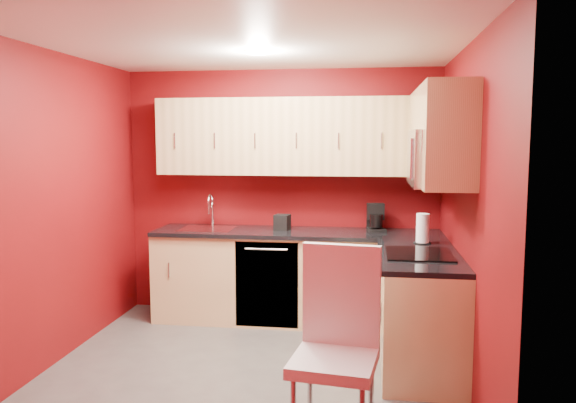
% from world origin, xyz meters
% --- Properties ---
extents(floor, '(3.20, 3.20, 0.00)m').
position_xyz_m(floor, '(0.00, 0.00, 0.00)').
color(floor, '#504E4A').
rests_on(floor, ground).
extents(ceiling, '(3.20, 3.20, 0.00)m').
position_xyz_m(ceiling, '(0.00, 0.00, 2.50)').
color(ceiling, white).
rests_on(ceiling, wall_back).
extents(wall_back, '(3.20, 0.00, 3.20)m').
position_xyz_m(wall_back, '(0.00, 1.50, 1.25)').
color(wall_back, '#65090C').
rests_on(wall_back, floor).
extents(wall_front, '(3.20, 0.00, 3.20)m').
position_xyz_m(wall_front, '(0.00, -1.50, 1.25)').
color(wall_front, '#65090C').
rests_on(wall_front, floor).
extents(wall_left, '(0.00, 3.00, 3.00)m').
position_xyz_m(wall_left, '(-1.60, 0.00, 1.25)').
color(wall_left, '#65090C').
rests_on(wall_left, floor).
extents(wall_right, '(0.00, 3.00, 3.00)m').
position_xyz_m(wall_right, '(1.60, 0.00, 1.25)').
color(wall_right, '#65090C').
rests_on(wall_right, floor).
extents(base_cabinets_back, '(2.80, 0.60, 0.87)m').
position_xyz_m(base_cabinets_back, '(0.20, 1.20, 0.43)').
color(base_cabinets_back, '#E8C484').
rests_on(base_cabinets_back, floor).
extents(base_cabinets_right, '(0.60, 1.30, 0.87)m').
position_xyz_m(base_cabinets_right, '(1.30, 0.25, 0.43)').
color(base_cabinets_right, '#E8C484').
rests_on(base_cabinets_right, floor).
extents(countertop_back, '(2.80, 0.63, 0.04)m').
position_xyz_m(countertop_back, '(0.20, 1.19, 0.89)').
color(countertop_back, black).
rests_on(countertop_back, base_cabinets_back).
extents(countertop_right, '(0.63, 1.27, 0.04)m').
position_xyz_m(countertop_right, '(1.29, 0.23, 0.89)').
color(countertop_right, black).
rests_on(countertop_right, base_cabinets_right).
extents(upper_cabinets_back, '(2.80, 0.35, 0.75)m').
position_xyz_m(upper_cabinets_back, '(0.20, 1.32, 1.83)').
color(upper_cabinets_back, tan).
rests_on(upper_cabinets_back, wall_back).
extents(upper_cabinets_right, '(0.35, 1.55, 0.75)m').
position_xyz_m(upper_cabinets_right, '(1.42, 0.44, 1.89)').
color(upper_cabinets_right, tan).
rests_on(upper_cabinets_right, wall_right).
extents(microwave, '(0.42, 0.76, 0.42)m').
position_xyz_m(microwave, '(1.39, 0.20, 1.66)').
color(microwave, silver).
rests_on(microwave, upper_cabinets_right).
extents(cooktop, '(0.50, 0.55, 0.01)m').
position_xyz_m(cooktop, '(1.28, 0.20, 0.92)').
color(cooktop, black).
rests_on(cooktop, countertop_right).
extents(sink, '(0.52, 0.42, 0.35)m').
position_xyz_m(sink, '(-0.70, 1.20, 0.94)').
color(sink, silver).
rests_on(sink, countertop_back).
extents(dishwasher_front, '(0.60, 0.02, 0.82)m').
position_xyz_m(dishwasher_front, '(-0.05, 0.91, 0.43)').
color(dishwasher_front, black).
rests_on(dishwasher_front, base_cabinets_back).
extents(downlight, '(0.20, 0.20, 0.01)m').
position_xyz_m(downlight, '(0.00, 0.30, 2.48)').
color(downlight, white).
rests_on(downlight, ceiling).
extents(coffee_maker, '(0.20, 0.24, 0.27)m').
position_xyz_m(coffee_maker, '(0.97, 1.28, 1.04)').
color(coffee_maker, black).
rests_on(coffee_maker, countertop_back).
extents(napkin_holder, '(0.16, 0.16, 0.15)m').
position_xyz_m(napkin_holder, '(0.05, 1.24, 0.99)').
color(napkin_holder, black).
rests_on(napkin_holder, countertop_back).
extents(paper_towel, '(0.16, 0.16, 0.26)m').
position_xyz_m(paper_towel, '(1.35, 0.68, 1.04)').
color(paper_towel, white).
rests_on(paper_towel, countertop_right).
extents(dining_chair, '(0.53, 0.55, 1.17)m').
position_xyz_m(dining_chair, '(0.70, -1.05, 0.59)').
color(dining_chair, silver).
rests_on(dining_chair, floor).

